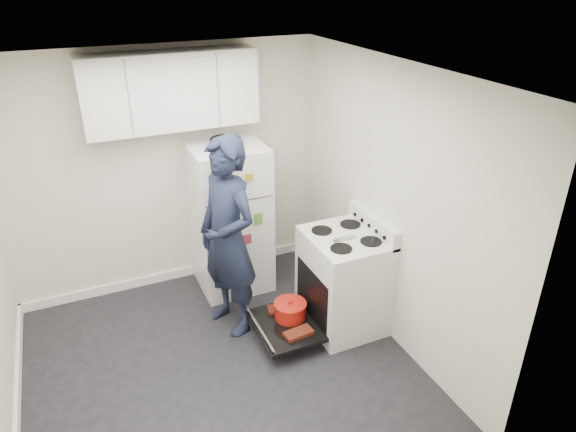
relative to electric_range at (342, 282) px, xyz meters
name	(u,v)px	position (x,y,z in m)	size (l,w,h in m)	color
room	(207,247)	(-1.29, -0.12, 0.74)	(3.21, 3.21, 2.51)	black
electric_range	(342,282)	(0.00, 0.00, 0.00)	(0.66, 0.76, 1.10)	silver
open_oven_door	(287,318)	(-0.55, 0.04, -0.27)	(0.55, 0.70, 0.23)	black
refrigerator	(230,217)	(-0.72, 1.10, 0.32)	(0.72, 0.74, 1.64)	white
upper_cabinets	(171,91)	(-1.16, 1.28, 1.63)	(1.60, 0.33, 0.70)	silver
person	(228,238)	(-0.96, 0.41, 0.48)	(0.69, 0.45, 1.89)	black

